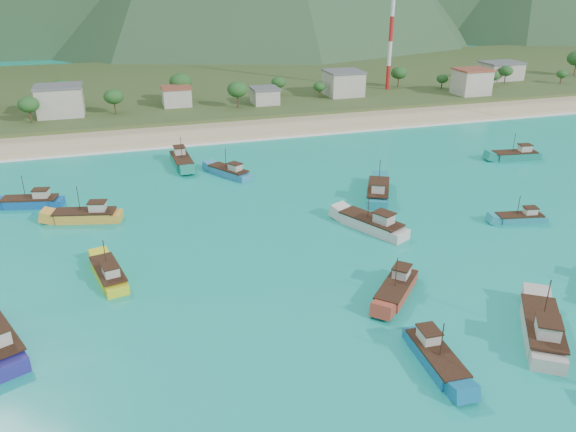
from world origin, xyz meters
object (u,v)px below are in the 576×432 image
object	(u,v)px
boat_15	(435,358)
boat_16	(520,219)
boat_8	(31,203)
boat_22	(109,275)
boat_28	(182,161)
boat_9	(515,156)
boat_11	(542,331)
boat_24	(372,225)
boat_21	(87,216)
boat_4	(396,289)
radio_tower	(392,16)
boat_3	(378,193)
boat_18	(229,173)

from	to	relation	value
boat_15	boat_16	distance (m)	41.40
boat_8	boat_22	xyz separation A→B (m)	(12.18, -29.30, -0.04)
boat_15	boat_28	size ratio (longest dim) A/B	0.87
boat_9	boat_15	distance (m)	74.95
boat_11	boat_28	size ratio (longest dim) A/B	1.07
boat_24	boat_8	bearing A→B (deg)	126.65
boat_8	boat_9	distance (m)	95.09
boat_15	boat_21	distance (m)	58.93
boat_15	boat_28	xyz separation A→B (m)	(-16.57, 71.15, 0.15)
boat_15	boat_11	bearing A→B (deg)	-175.51
boat_4	boat_11	distance (m)	16.83
radio_tower	boat_28	world-z (taller)	radio_tower
radio_tower	boat_3	world-z (taller)	radio_tower
boat_8	boat_22	distance (m)	31.73
boat_8	boat_9	size ratio (longest dim) A/B	0.99
boat_3	boat_28	xyz separation A→B (m)	(-30.73, 27.95, -0.08)
radio_tower	boat_3	bearing A→B (deg)	-117.24
boat_18	boat_24	bearing A→B (deg)	-94.08
boat_28	boat_21	bearing A→B (deg)	49.97
boat_9	boat_15	world-z (taller)	boat_9
boat_9	boat_21	distance (m)	86.31
boat_24	boat_28	bearing A→B (deg)	94.10
boat_16	boat_8	bearing A→B (deg)	79.41
boat_11	boat_22	size ratio (longest dim) A/B	1.19
boat_9	boat_16	world-z (taller)	boat_9
boat_11	boat_18	world-z (taller)	boat_11
boat_9	boat_28	size ratio (longest dim) A/B	0.94
boat_3	boat_24	world-z (taller)	boat_3
boat_11	boat_8	bearing A→B (deg)	168.68
boat_9	boat_21	bearing A→B (deg)	103.03
boat_15	boat_24	xyz separation A→B (m)	(7.41, 31.16, 0.20)
boat_3	boat_21	world-z (taller)	boat_3
boat_15	boat_18	size ratio (longest dim) A/B	0.99
boat_3	boat_18	size ratio (longest dim) A/B	1.24
boat_16	boat_28	distance (m)	65.05
boat_16	boat_24	distance (m)	24.23
boat_22	boat_15	bearing A→B (deg)	-53.46
boat_11	boat_18	xyz separation A→B (m)	(-21.93, 61.55, -0.25)
boat_8	boat_16	distance (m)	80.56
boat_4	boat_16	world-z (taller)	boat_4
boat_8	boat_11	world-z (taller)	boat_11
boat_16	boat_9	bearing A→B (deg)	-25.33
boat_8	boat_16	xyz separation A→B (m)	(74.96, -29.51, -0.21)
boat_3	boat_4	distance (m)	32.29
boat_15	boat_28	bearing A→B (deg)	-73.96
boat_9	boat_16	size ratio (longest dim) A/B	1.26
boat_4	boat_11	xyz separation A→B (m)	(10.94, -12.79, 0.24)
boat_8	boat_22	bearing A→B (deg)	-145.22
boat_8	boat_24	world-z (taller)	boat_24
boat_18	boat_22	world-z (taller)	boat_18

